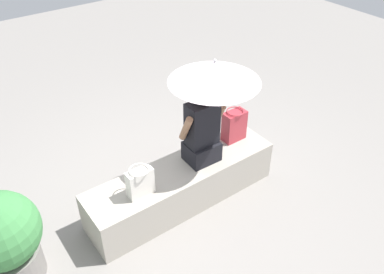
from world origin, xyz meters
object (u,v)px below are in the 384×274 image
Objects in this scene: person_seated at (202,130)px; handbag_black at (140,182)px; parasol at (215,72)px; planter_near at (3,238)px; tote_bag_canvas at (234,125)px.

person_seated is 0.83m from handbag_black.
parasol reaches higher than person_seated.
parasol is 1.26× the size of planter_near.
tote_bag_canvas reaches higher than handbag_black.
handbag_black is (0.87, 0.00, -0.89)m from parasol.
person_seated is 0.67m from parasol.
handbag_black is at bearing 170.96° from planter_near.
planter_near is (2.11, -0.19, -1.01)m from parasol.
handbag_black is at bearing 5.33° from person_seated.
planter_near reaches higher than handbag_black.
parasol is 3.78× the size of handbag_black.
parasol reaches higher than handbag_black.
tote_bag_canvas is 2.56m from planter_near.
handbag_black is at bearing 6.82° from tote_bag_canvas.
parasol is at bearing 174.77° from planter_near.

